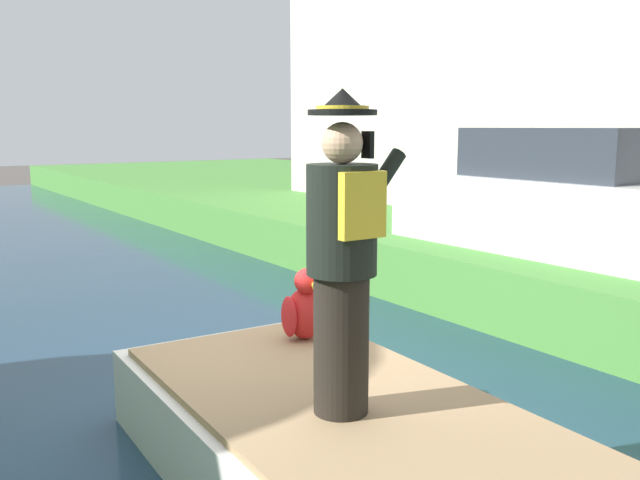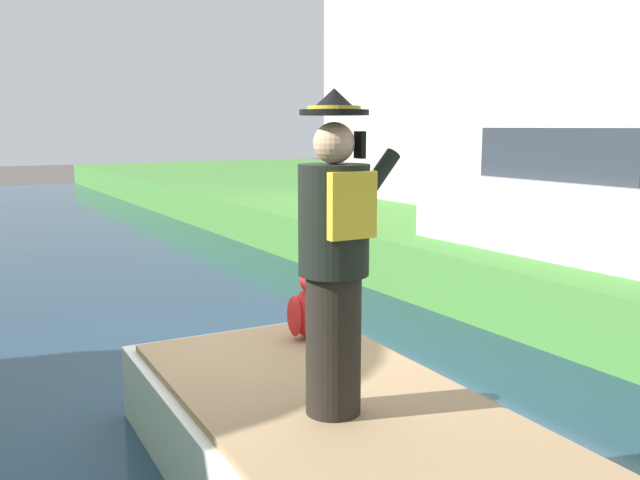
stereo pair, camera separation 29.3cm
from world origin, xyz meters
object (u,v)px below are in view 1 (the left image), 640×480
object	(u,v)px
boat	(369,466)
parked_car_white	(553,199)
person_pirate	(343,256)
parrot_plush	(305,308)

from	to	relation	value
boat	parked_car_white	size ratio (longest dim) A/B	1.05
person_pirate	parrot_plush	xyz separation A→B (m)	(0.57, 1.30, -0.68)
person_pirate	parked_car_white	bearing A→B (deg)	20.13
parrot_plush	parked_car_white	size ratio (longest dim) A/B	0.14
parked_car_white	boat	bearing A→B (deg)	-152.41
person_pirate	parrot_plush	distance (m)	1.57
parrot_plush	parked_car_white	xyz separation A→B (m)	(4.36, 1.09, 0.51)
person_pirate	parked_car_white	distance (m)	5.48
parrot_plush	parked_car_white	distance (m)	4.52
boat	person_pirate	xyz separation A→B (m)	(-0.09, 0.14, 1.23)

